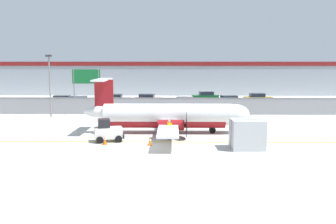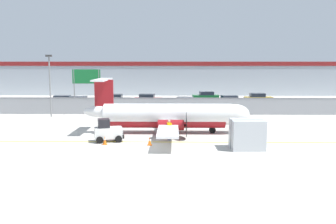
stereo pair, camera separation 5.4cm
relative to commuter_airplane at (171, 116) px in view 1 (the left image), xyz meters
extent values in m
plane|color=#BCB7AD|center=(-1.25, -5.91, -1.60)|extent=(140.00, 140.00, 0.00)
cube|color=yellow|center=(-1.25, -3.91, -1.60)|extent=(84.00, 0.20, 0.01)
cube|color=gray|center=(-1.25, 12.09, -0.60)|extent=(98.00, 0.04, 2.00)
cylinder|color=slate|center=(-1.25, 12.09, 0.45)|extent=(98.00, 0.10, 0.10)
cube|color=#38383A|center=(-1.25, 23.59, -1.54)|extent=(98.00, 17.00, 0.12)
cube|color=#A8B2BC|center=(-1.25, 42.09, 1.65)|extent=(91.00, 8.00, 6.50)
cube|color=maroon|center=(-1.25, 38.09, 4.50)|extent=(91.00, 0.20, 0.80)
cylinder|color=white|center=(-0.27, 0.00, 0.15)|extent=(11.54, 1.96, 1.90)
ellipsoid|color=white|center=(5.79, 0.03, 0.15)|extent=(2.67, 1.82, 1.80)
ellipsoid|color=white|center=(-6.33, -0.03, 0.35)|extent=(3.26, 1.06, 1.05)
cylinder|color=maroon|center=(-0.27, 0.00, -0.38)|extent=(10.36, 1.54, 1.48)
cube|color=white|center=(-0.17, 0.00, -0.42)|extent=(1.69, 16.01, 0.18)
cylinder|color=maroon|center=(0.01, 2.60, -0.42)|extent=(2.20, 0.91, 0.90)
cone|color=black|center=(1.16, 2.61, -0.42)|extent=(0.45, 0.44, 0.44)
cylinder|color=#262626|center=(1.31, 2.61, -0.42)|extent=(0.05, 2.10, 2.10)
cylinder|color=maroon|center=(0.04, -2.60, -0.42)|extent=(2.20, 0.91, 0.90)
cone|color=black|center=(1.19, -2.59, -0.42)|extent=(0.45, 0.44, 0.44)
cylinder|color=#262626|center=(1.34, -2.59, -0.42)|extent=(0.05, 2.10, 2.10)
cube|color=maroon|center=(-6.04, -0.03, 1.70)|extent=(1.70, 0.19, 3.10)
cube|color=white|center=(-6.19, -0.03, 3.25)|extent=(1.13, 4.81, 0.14)
cylinder|color=#59595B|center=(3.79, 0.02, -0.82)|extent=(0.14, 0.14, 0.97)
cylinder|color=black|center=(3.79, 0.02, -1.30)|extent=(0.60, 0.22, 0.60)
cylinder|color=#59595B|center=(-0.58, 2.21, -0.78)|extent=(0.14, 0.14, 0.90)
cylinder|color=black|center=(-0.58, 2.21, -1.22)|extent=(0.76, 0.22, 0.76)
cylinder|color=#59595B|center=(-0.56, -2.21, -0.78)|extent=(0.14, 0.14, 0.90)
cylinder|color=black|center=(-0.56, -2.21, -1.22)|extent=(0.76, 0.22, 0.76)
cube|color=silver|center=(-5.03, -3.80, -0.87)|extent=(2.42, 1.66, 0.90)
cube|color=black|center=(-5.37, -3.89, -0.07)|extent=(1.14, 1.21, 0.70)
cube|color=black|center=(-3.93, -3.48, -1.17)|extent=(0.45, 1.10, 0.30)
cylinder|color=black|center=(-4.47, -3.02, -1.32)|extent=(0.59, 0.33, 0.56)
cylinder|color=black|center=(-4.15, -4.17, -1.32)|extent=(0.59, 0.33, 0.56)
cylinder|color=black|center=(-5.92, -3.43, -1.32)|extent=(0.59, 0.33, 0.56)
cylinder|color=black|center=(-5.59, -4.58, -1.32)|extent=(0.59, 0.33, 0.56)
cylinder|color=#191E4C|center=(-0.16, -3.04, -1.18)|extent=(0.23, 0.23, 0.85)
cylinder|color=#191E4C|center=(-0.02, -3.18, -1.18)|extent=(0.23, 0.23, 0.85)
cylinder|color=yellow|center=(-0.09, -3.11, -0.45)|extent=(0.48, 0.48, 0.60)
cylinder|color=yellow|center=(-0.25, -2.95, -0.42)|extent=(0.14, 0.14, 0.55)
cylinder|color=yellow|center=(0.07, -3.26, -0.42)|extent=(0.14, 0.14, 0.55)
sphere|color=tan|center=(-0.09, -3.11, -0.01)|extent=(0.22, 0.22, 0.22)
cube|color=#B7BCC1|center=(5.75, -6.16, -0.50)|extent=(2.48, 2.10, 2.20)
cube|color=#333338|center=(5.75, -6.16, -0.50)|extent=(2.44, 0.18, 2.20)
cube|color=orange|center=(-1.58, -5.11, -1.58)|extent=(0.36, 0.36, 0.04)
cone|color=orange|center=(-1.58, -5.11, -1.26)|extent=(0.28, 0.28, 0.60)
cylinder|color=white|center=(-1.58, -5.11, -1.18)|extent=(0.17, 0.17, 0.08)
cube|color=orange|center=(-4.25, -2.04, -1.58)|extent=(0.36, 0.36, 0.04)
cone|color=orange|center=(-4.25, -2.04, -1.26)|extent=(0.28, 0.28, 0.60)
cylinder|color=white|center=(-4.25, -2.04, -1.18)|extent=(0.17, 0.17, 0.08)
cube|color=orange|center=(-5.11, -4.93, -1.58)|extent=(0.36, 0.36, 0.04)
cone|color=orange|center=(-5.11, -4.93, -1.26)|extent=(0.28, 0.28, 0.60)
cylinder|color=white|center=(-5.11, -4.93, -1.18)|extent=(0.17, 0.17, 0.08)
cube|color=navy|center=(-15.90, 19.24, -0.86)|extent=(4.30, 1.95, 0.80)
cube|color=#262D38|center=(-15.75, 19.25, -0.18)|extent=(2.29, 1.69, 0.56)
cylinder|color=black|center=(-17.24, 18.25, -1.18)|extent=(0.61, 0.24, 0.60)
cylinder|color=black|center=(-17.35, 20.05, -1.18)|extent=(0.61, 0.24, 0.60)
cylinder|color=black|center=(-14.44, 18.43, -1.18)|extent=(0.61, 0.24, 0.60)
cylinder|color=black|center=(-14.55, 20.22, -1.18)|extent=(0.61, 0.24, 0.60)
cube|color=black|center=(-12.99, 17.85, -0.86)|extent=(4.35, 2.11, 0.80)
cube|color=#262D38|center=(-13.14, 17.87, -0.18)|extent=(2.34, 1.77, 0.56)
cylinder|color=black|center=(-11.51, 18.61, -1.18)|extent=(0.62, 0.26, 0.60)
cylinder|color=black|center=(-11.69, 16.82, -1.18)|extent=(0.62, 0.26, 0.60)
cylinder|color=black|center=(-14.30, 18.89, -1.18)|extent=(0.62, 0.26, 0.60)
cylinder|color=black|center=(-14.48, 17.10, -1.18)|extent=(0.62, 0.26, 0.60)
cube|color=black|center=(-8.51, 21.65, -0.86)|extent=(4.24, 1.81, 0.80)
cube|color=#262D38|center=(-8.66, 21.65, -0.18)|extent=(2.24, 1.62, 0.56)
cylinder|color=black|center=(-7.08, 22.51, -1.18)|extent=(0.60, 0.22, 0.60)
cylinder|color=black|center=(-7.13, 20.71, -1.18)|extent=(0.60, 0.22, 0.60)
cylinder|color=black|center=(-9.88, 22.58, -1.18)|extent=(0.60, 0.22, 0.60)
cylinder|color=black|center=(-9.93, 20.78, -1.18)|extent=(0.60, 0.22, 0.60)
cube|color=red|center=(-3.67, 21.86, -0.86)|extent=(4.34, 2.07, 0.80)
cube|color=#262D38|center=(-3.82, 21.87, -0.18)|extent=(2.33, 1.75, 0.56)
cylinder|color=black|center=(-2.20, 22.63, -1.18)|extent=(0.62, 0.25, 0.60)
cylinder|color=black|center=(-2.36, 20.84, -1.18)|extent=(0.62, 0.25, 0.60)
cylinder|color=black|center=(-4.99, 22.88, -1.18)|extent=(0.62, 0.25, 0.60)
cylinder|color=black|center=(-5.15, 21.09, -1.18)|extent=(0.62, 0.25, 0.60)
cube|color=navy|center=(1.89, 17.15, -0.86)|extent=(4.33, 2.04, 0.80)
cube|color=#262D38|center=(1.74, 17.16, -0.18)|extent=(2.32, 1.74, 0.56)
cylinder|color=black|center=(3.36, 17.93, -1.18)|extent=(0.61, 0.25, 0.60)
cylinder|color=black|center=(3.21, 16.13, -1.18)|extent=(0.61, 0.25, 0.60)
cylinder|color=black|center=(0.57, 18.16, -1.18)|extent=(0.61, 0.25, 0.60)
cylinder|color=black|center=(0.42, 16.36, -1.18)|extent=(0.61, 0.25, 0.60)
cube|color=#19662D|center=(5.28, 26.80, -0.86)|extent=(4.34, 2.08, 0.80)
cube|color=#262D38|center=(5.43, 26.81, -0.18)|extent=(2.33, 1.75, 0.56)
cylinder|color=black|center=(3.97, 25.78, -1.18)|extent=(0.62, 0.25, 0.60)
cylinder|color=black|center=(3.81, 27.57, -1.18)|extent=(0.62, 0.25, 0.60)
cylinder|color=black|center=(6.76, 26.03, -1.18)|extent=(0.62, 0.25, 0.60)
cylinder|color=black|center=(6.60, 27.83, -1.18)|extent=(0.62, 0.25, 0.60)
cube|color=navy|center=(8.24, 19.66, -0.86)|extent=(4.39, 2.26, 0.80)
cube|color=#262D38|center=(8.09, 19.64, -0.18)|extent=(2.39, 1.85, 0.56)
cylinder|color=black|center=(9.50, 20.74, -1.18)|extent=(0.62, 0.28, 0.60)
cylinder|color=black|center=(9.75, 18.96, -1.18)|extent=(0.62, 0.28, 0.60)
cylinder|color=black|center=(6.73, 20.36, -1.18)|extent=(0.62, 0.28, 0.60)
cylinder|color=black|center=(6.97, 18.57, -1.18)|extent=(0.62, 0.28, 0.60)
cube|color=#B28C19|center=(13.11, 23.73, -0.86)|extent=(4.20, 1.71, 0.80)
cube|color=#262D38|center=(12.96, 23.73, -0.18)|extent=(2.20, 1.56, 0.56)
cylinder|color=black|center=(14.51, 24.63, -1.18)|extent=(0.60, 0.20, 0.60)
cylinder|color=black|center=(14.52, 22.83, -1.18)|extent=(0.60, 0.20, 0.60)
cylinder|color=black|center=(11.71, 24.63, -1.18)|extent=(0.60, 0.20, 0.60)
cylinder|color=black|center=(11.72, 22.83, -1.18)|extent=(0.60, 0.20, 0.60)
cylinder|color=slate|center=(-14.29, 9.93, 1.90)|extent=(0.16, 0.16, 7.00)
cube|color=#333333|center=(-14.29, 9.93, 5.55)|extent=(0.70, 0.30, 0.24)
cylinder|color=slate|center=(-12.57, 14.08, 1.15)|extent=(0.14, 0.14, 5.50)
cylinder|color=slate|center=(-9.37, 14.08, 1.15)|extent=(0.14, 0.14, 5.50)
cube|color=#14662D|center=(-10.97, 14.08, 3.00)|extent=(3.60, 0.10, 1.80)
camera|label=1|loc=(0.38, -33.57, 4.83)|focal=40.00mm
camera|label=2|loc=(0.43, -33.57, 4.83)|focal=40.00mm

